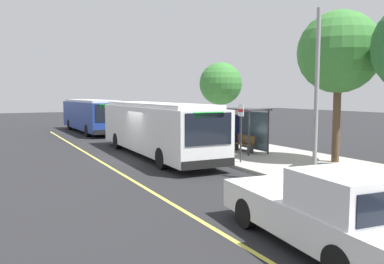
# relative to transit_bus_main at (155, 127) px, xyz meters

# --- Properties ---
(ground_plane) EXTENTS (120.00, 120.00, 0.00)m
(ground_plane) POSITION_rel_transit_bus_main_xyz_m (0.34, -1.01, -1.62)
(ground_plane) COLOR #232326
(sidewalk_curb) EXTENTS (44.00, 6.40, 0.15)m
(sidewalk_curb) POSITION_rel_transit_bus_main_xyz_m (0.34, 4.99, -1.54)
(sidewalk_curb) COLOR #A8A399
(sidewalk_curb) RESTS_ON ground_plane
(lane_stripe_center) EXTENTS (36.00, 0.14, 0.01)m
(lane_stripe_center) POSITION_rel_transit_bus_main_xyz_m (0.34, -3.21, -1.61)
(lane_stripe_center) COLOR #E0D64C
(lane_stripe_center) RESTS_ON ground_plane
(transit_bus_main) EXTENTS (12.40, 2.84, 2.95)m
(transit_bus_main) POSITION_rel_transit_bus_main_xyz_m (0.00, 0.00, 0.00)
(transit_bus_main) COLOR white
(transit_bus_main) RESTS_ON ground_plane
(transit_bus_second) EXTENTS (11.77, 2.79, 2.95)m
(transit_bus_second) POSITION_rel_transit_bus_main_xyz_m (-15.38, -0.03, -0.00)
(transit_bus_second) COLOR navy
(transit_bus_second) RESTS_ON ground_plane
(pickup_truck) EXTENTS (5.57, 2.52, 1.85)m
(pickup_truck) POSITION_rel_transit_bus_main_xyz_m (13.92, -1.72, -0.76)
(pickup_truck) COLOR white
(pickup_truck) RESTS_ON ground_plane
(bus_shelter) EXTENTS (2.90, 1.60, 2.48)m
(bus_shelter) POSITION_rel_transit_bus_main_xyz_m (1.74, 4.82, 0.30)
(bus_shelter) COLOR #333338
(bus_shelter) RESTS_ON sidewalk_curb
(waiting_bench) EXTENTS (1.60, 0.48, 0.95)m
(waiting_bench) POSITION_rel_transit_bus_main_xyz_m (1.84, 4.68, -0.99)
(waiting_bench) COLOR brown
(waiting_bench) RESTS_ON sidewalk_curb
(route_sign_post) EXTENTS (0.44, 0.08, 2.80)m
(route_sign_post) POSITION_rel_transit_bus_main_xyz_m (4.61, 2.52, 0.34)
(route_sign_post) COLOR #333338
(route_sign_post) RESTS_ON sidewalk_curb
(street_tree_near_shelter) EXTENTS (3.88, 3.88, 7.20)m
(street_tree_near_shelter) POSITION_rel_transit_bus_main_xyz_m (6.68, 6.64, 3.77)
(street_tree_near_shelter) COLOR brown
(street_tree_near_shelter) RESTS_ON sidewalk_curb
(street_tree_downstreet) EXTENTS (2.96, 2.96, 5.50)m
(street_tree_downstreet) POSITION_rel_transit_bus_main_xyz_m (-3.21, 6.24, 2.52)
(street_tree_downstreet) COLOR brown
(street_tree_downstreet) RESTS_ON sidewalk_curb
(utility_pole) EXTENTS (0.16, 0.16, 6.40)m
(utility_pole) POSITION_rel_transit_bus_main_xyz_m (9.26, 2.66, 1.73)
(utility_pole) COLOR gray
(utility_pole) RESTS_ON sidewalk_curb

